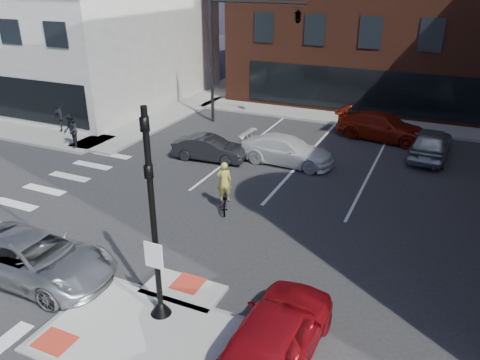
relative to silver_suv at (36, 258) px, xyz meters
The scene contains 17 objects.
ground 4.64m from the silver_suv, ahead, with size 120.00×120.00×0.00m, color #28282B.
refuge_island 4.65m from the silver_suv, ahead, with size 5.40×4.65×0.13m.
sidewalk_nw 19.29m from the silver_suv, 129.24° to the left, with size 23.50×20.50×0.15m.
sidewalk_n 22.94m from the silver_suv, 70.74° to the left, with size 26.00×3.00×0.15m, color gray.
building_nw 26.47m from the silver_suv, 131.58° to the left, with size 20.40×16.40×14.40m.
building_far_left 51.83m from the silver_suv, 89.38° to the left, with size 10.00×12.00×10.00m, color slate.
signal_pole 4.84m from the silver_suv, ahead, with size 0.60×0.60×5.98m.
mast_arm_signal 18.51m from the silver_suv, 86.47° to the left, with size 6.10×2.24×8.00m.
silver_suv is the anchor object (origin of this frame).
red_sedan 8.07m from the silver_suv, ahead, with size 1.95×4.85×1.65m, color maroon.
white_pickup 13.21m from the silver_suv, 72.71° to the left, with size 1.96×4.82×1.40m, color white.
bg_car_dark 11.42m from the silver_suv, 89.39° to the left, with size 1.33×3.81×1.25m, color #242529.
bg_car_silver 19.58m from the silver_suv, 57.55° to the left, with size 1.87×4.66×1.59m, color #AFB2B6.
bg_car_red 20.04m from the silver_suv, 67.31° to the left, with size 2.16×5.30×1.54m, color maroon.
cyclist 7.43m from the silver_suv, 63.46° to the left, with size 1.21×1.73×2.10m.
pedestrian_a 12.19m from the silver_suv, 127.62° to the left, with size 0.90×0.70×1.84m, color black.
pedestrian_b 15.37m from the silver_suv, 130.71° to the left, with size 1.02×0.42×1.73m, color #312B35.
Camera 1 is at (6.39, -8.28, 8.89)m, focal length 35.00 mm.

